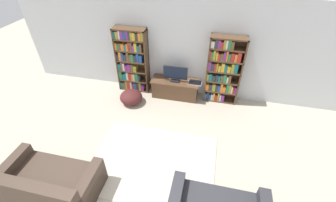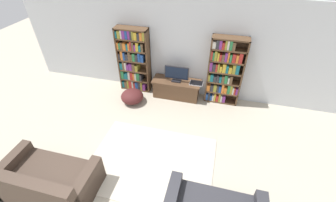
% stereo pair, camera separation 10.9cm
% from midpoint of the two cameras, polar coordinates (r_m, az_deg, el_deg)
% --- Properties ---
extents(wall_back, '(8.80, 0.06, 2.60)m').
position_cam_midpoint_polar(wall_back, '(5.84, 2.96, 13.26)').
color(wall_back, silver).
rests_on(wall_back, ground_plane).
extents(bookshelf_left, '(0.85, 0.30, 1.78)m').
position_cam_midpoint_polar(bookshelf_left, '(6.19, -9.72, 10.17)').
color(bookshelf_left, '#513823').
rests_on(bookshelf_left, ground_plane).
extents(bookshelf_right, '(0.85, 0.30, 1.78)m').
position_cam_midpoint_polar(bookshelf_right, '(5.80, 13.19, 7.53)').
color(bookshelf_right, '#513823').
rests_on(bookshelf_right, ground_plane).
extents(tv_stand, '(1.28, 0.48, 0.50)m').
position_cam_midpoint_polar(tv_stand, '(6.12, 1.32, 3.24)').
color(tv_stand, brown).
rests_on(tv_stand, ground_plane).
extents(television, '(0.63, 0.16, 0.43)m').
position_cam_midpoint_polar(television, '(5.84, 1.35, 6.96)').
color(television, black).
rests_on(television, tv_stand).
extents(laptop, '(0.34, 0.24, 0.03)m').
position_cam_midpoint_polar(laptop, '(5.90, 6.37, 4.63)').
color(laptop, silver).
rests_on(laptop, tv_stand).
extents(area_rug, '(2.44, 1.85, 0.02)m').
position_cam_midpoint_polar(area_rug, '(4.67, -4.50, -15.28)').
color(area_rug, beige).
rests_on(area_rug, ground_plane).
extents(couch_left_sectional, '(1.63, 0.92, 0.79)m').
position_cam_midpoint_polar(couch_left_sectional, '(4.57, -28.64, -18.15)').
color(couch_left_sectional, '#423328').
rests_on(couch_left_sectional, ground_plane).
extents(beanbag_ottoman, '(0.59, 0.59, 0.35)m').
position_cam_midpoint_polar(beanbag_ottoman, '(6.01, -9.85, 1.00)').
color(beanbag_ottoman, '#4C1E1E').
rests_on(beanbag_ottoman, ground_plane).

